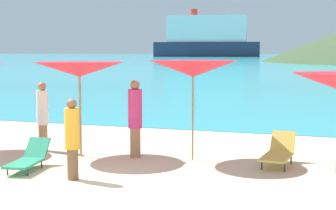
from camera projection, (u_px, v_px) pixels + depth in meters
The scene contains 10 objects.
ground_plane at pixel (206, 127), 18.90m from camera, with size 50.00×100.00×0.30m, color beige.
ocean_water at pixel (331, 57), 224.23m from camera, with size 650.00×440.00×0.02m, color #2DADBC.
umbrella_2 at pixel (79, 70), 12.61m from camera, with size 2.33×2.33×2.35m.
umbrella_3 at pixel (193, 69), 12.14m from camera, with size 2.08×2.08×2.39m.
lounge_chair_0 at pixel (29, 158), 11.34m from camera, with size 0.76×1.53×0.62m.
lounge_chair_3 at pixel (279, 152), 11.74m from camera, with size 0.69×1.52×0.72m.
beachgoer_0 at pixel (72, 137), 10.39m from camera, with size 0.30×0.30×1.66m.
beachgoer_1 at pixel (135, 116), 12.59m from camera, with size 0.34×0.34×1.91m.
beachgoer_2 at pixel (43, 114), 13.44m from camera, with size 0.31×0.31×1.81m.
cruise_ship at pixel (207, 38), 245.56m from camera, with size 51.09×16.23×22.63m.
Camera 1 is at (4.69, -8.17, 2.61)m, focal length 54.93 mm.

